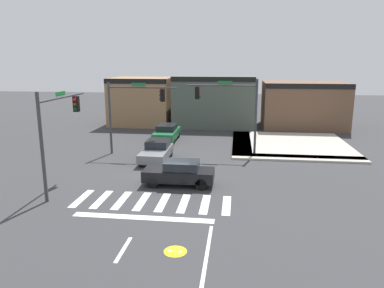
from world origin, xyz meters
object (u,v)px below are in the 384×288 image
object	(u,v)px
traffic_signal_northeast	(230,103)
traffic_signal_northwest	(133,105)
traffic_signal_southwest	(59,121)
car_green	(167,132)
car_gray	(157,151)
car_black	(179,173)

from	to	relation	value
traffic_signal_northeast	traffic_signal_northwest	bearing A→B (deg)	5.87
traffic_signal_southwest	car_green	distance (m)	14.35
traffic_signal_southwest	car_gray	size ratio (longest dim) A/B	1.36
traffic_signal_southwest	car_gray	distance (m)	8.49
traffic_signal_northeast	car_gray	bearing A→B (deg)	23.87
car_black	car_gray	world-z (taller)	car_black
traffic_signal_northwest	car_green	distance (m)	6.31
traffic_signal_northeast	car_green	world-z (taller)	traffic_signal_northeast
car_green	car_black	size ratio (longest dim) A/B	1.08
traffic_signal_northeast	car_green	bearing A→B (deg)	-37.29
traffic_signal_northeast	car_gray	size ratio (longest dim) A/B	1.39
car_black	car_gray	size ratio (longest dim) A/B	0.98
traffic_signal_northeast	car_gray	xyz separation A→B (m)	(-5.30, -2.35, -3.36)
traffic_signal_northwest	traffic_signal_southwest	bearing A→B (deg)	-102.76
traffic_signal_southwest	car_black	distance (m)	7.44
car_green	car_gray	size ratio (longest dim) A/B	1.06
traffic_signal_northeast	car_gray	world-z (taller)	traffic_signal_northeast
traffic_signal_northeast	car_black	bearing A→B (deg)	69.99
traffic_signal_northwest	car_black	bearing A→B (deg)	-55.72
traffic_signal_southwest	car_green	size ratio (longest dim) A/B	1.28
traffic_signal_northeast	car_green	distance (m)	8.07
car_black	traffic_signal_northwest	bearing A→B (deg)	-55.72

